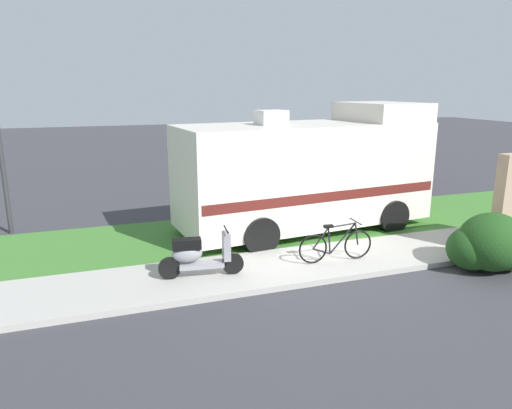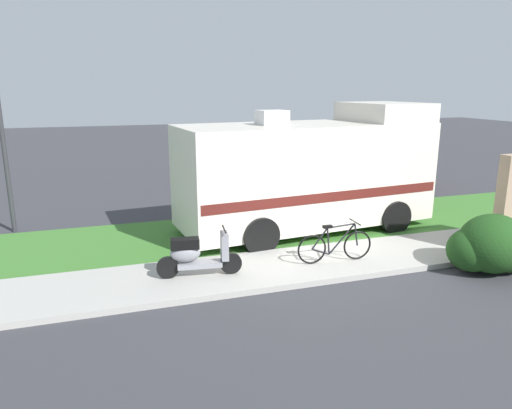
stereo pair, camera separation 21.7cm
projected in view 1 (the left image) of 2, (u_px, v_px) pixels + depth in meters
ground_plane at (291, 249)px, 11.39m from camera, size 80.00×80.00×0.00m
sidewalk at (312, 263)px, 10.28m from camera, size 24.00×2.00×0.12m
grass_strip at (269, 230)px, 12.76m from camera, size 24.00×3.40×0.08m
motorhome_rv at (308, 172)px, 12.47m from camera, size 6.90×3.09×3.39m
scooter at (198, 255)px, 9.32m from camera, size 1.70×0.53×0.97m
bicycle at (336, 245)px, 10.17m from camera, size 1.71×0.52×0.88m
pickup_truck_near at (361, 164)px, 18.15m from camera, size 5.38×2.33×1.72m
bush_by_porch at (490, 245)px, 9.87m from camera, size 1.74×1.31×1.24m
bottle_green at (475, 242)px, 11.15m from camera, size 0.07×0.07×0.26m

